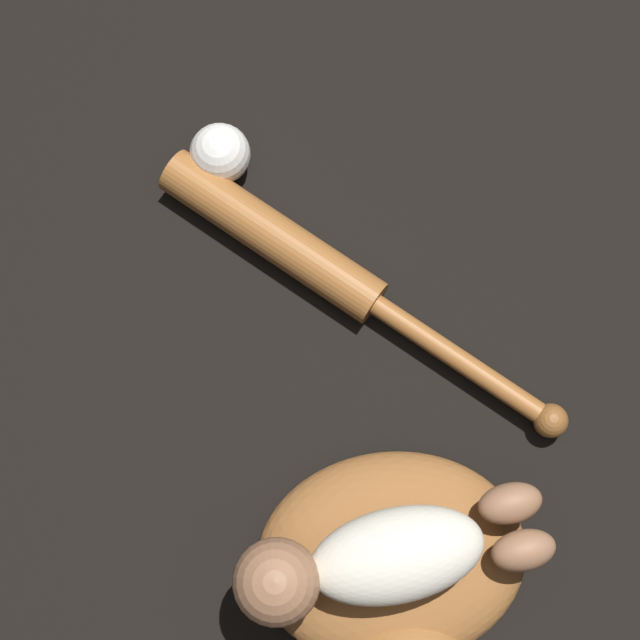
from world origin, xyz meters
name	(u,v)px	position (x,y,z in m)	size (l,w,h in m)	color
ground_plane	(430,544)	(0.00, 0.00, 0.00)	(6.00, 6.00, 0.00)	black
baseball_glove	(393,574)	(0.05, 0.04, 0.05)	(0.37, 0.34, 0.11)	#935B2D
baby_figure	(373,561)	(0.08, 0.03, 0.15)	(0.36, 0.20, 0.10)	silver
baseball_bat	(313,262)	(0.18, -0.33, 0.03)	(0.55, 0.32, 0.06)	#9E602D
baseball	(220,154)	(0.32, -0.47, 0.04)	(0.08, 0.08, 0.08)	white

